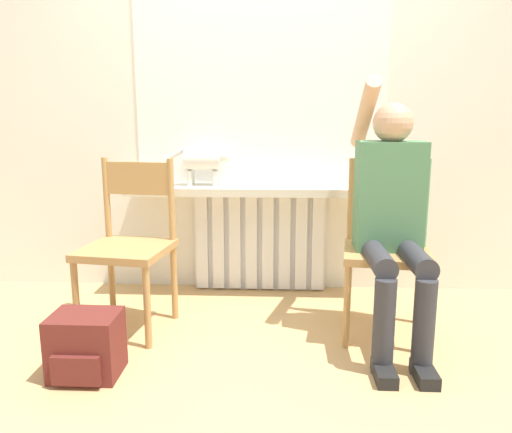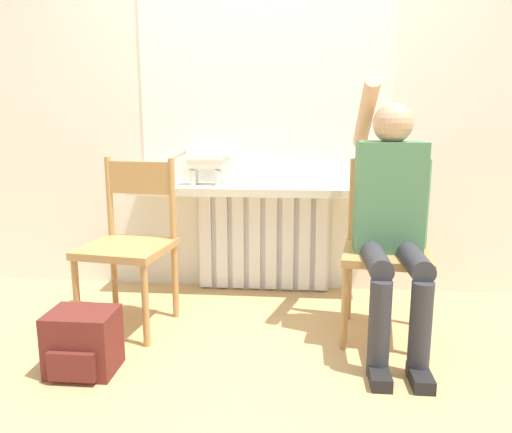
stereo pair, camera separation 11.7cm
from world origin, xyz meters
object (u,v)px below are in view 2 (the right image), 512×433
at_px(cat, 208,161).
at_px(backpack, 83,342).
at_px(person, 392,212).
at_px(chair_left, 130,241).
at_px(chair_right, 387,247).

height_order(cat, backpack, cat).
distance_m(person, cat, 1.28).
relative_size(chair_left, person, 0.69).
xyz_separation_m(person, cat, (-1.06, 0.69, 0.19)).
bearing_deg(cat, person, -33.31).
distance_m(chair_left, cat, 0.78).
bearing_deg(chair_right, chair_left, -171.79).
height_order(person, backpack, person).
bearing_deg(chair_left, chair_right, 8.27).
xyz_separation_m(chair_right, person, (-0.01, -0.12, 0.21)).
bearing_deg(backpack, chair_left, 84.62).
relative_size(chair_right, backpack, 3.08).
xyz_separation_m(person, backpack, (-1.45, -0.43, -0.55)).
relative_size(chair_left, cat, 2.15).
xyz_separation_m(chair_right, backpack, (-1.45, -0.55, -0.34)).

